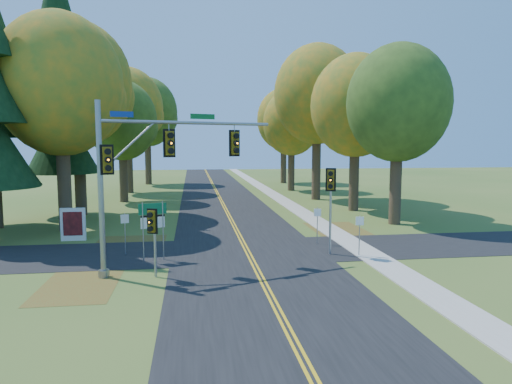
{
  "coord_description": "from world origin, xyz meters",
  "views": [
    {
      "loc": [
        -2.87,
        -21.98,
        5.77
      ],
      "look_at": [
        0.48,
        1.86,
        3.2
      ],
      "focal_mm": 32.0,
      "sensor_mm": 36.0,
      "label": 1
    }
  ],
  "objects": [
    {
      "name": "pine_c",
      "position": [
        -13.0,
        16.0,
        9.69
      ],
      "size": [
        5.6,
        5.6,
        20.56
      ],
      "color": "#38281C",
      "rests_on": "ground"
    },
    {
      "name": "road_cross",
      "position": [
        0.0,
        2.0,
        0.01
      ],
      "size": [
        60.0,
        6.0,
        0.02
      ],
      "primitive_type": "cube",
      "color": "black",
      "rests_on": "ground"
    },
    {
      "name": "leaf_patch_w_far",
      "position": [
        -7.5,
        -3.0,
        0.01
      ],
      "size": [
        3.0,
        5.0,
        0.0
      ],
      "primitive_type": "cube",
      "color": "brown",
      "rests_on": "ground"
    },
    {
      "name": "centerline_left",
      "position": [
        -0.1,
        0.0,
        0.03
      ],
      "size": [
        0.1,
        160.0,
        0.01
      ],
      "primitive_type": "cube",
      "color": "gold",
      "rests_on": "road_main"
    },
    {
      "name": "tree_e_b",
      "position": [
        10.97,
        15.58,
        8.9
      ],
      "size": [
        7.6,
        7.6,
        13.33
      ],
      "color": "#38281C",
      "rests_on": "ground"
    },
    {
      "name": "ground",
      "position": [
        0.0,
        0.0,
        0.0
      ],
      "size": [
        160.0,
        160.0,
        0.0
      ],
      "primitive_type": "plane",
      "color": "#3B591F",
      "rests_on": "ground"
    },
    {
      "name": "tree_w_d",
      "position": [
        -10.13,
        33.18,
        9.78
      ],
      "size": [
        8.2,
        8.2,
        14.56
      ],
      "color": "#38281C",
      "rests_on": "ground"
    },
    {
      "name": "tree_e_e",
      "position": [
        10.47,
        43.58,
        9.19
      ],
      "size": [
        7.8,
        7.8,
        13.74
      ],
      "color": "#38281C",
      "rests_on": "ground"
    },
    {
      "name": "tree_w_a",
      "position": [
        -11.13,
        9.38,
        9.49
      ],
      "size": [
        8.0,
        8.0,
        14.15
      ],
      "color": "#38281C",
      "rests_on": "ground"
    },
    {
      "name": "centerline_right",
      "position": [
        0.1,
        0.0,
        0.03
      ],
      "size": [
        0.1,
        160.0,
        0.01
      ],
      "primitive_type": "cube",
      "color": "gold",
      "rests_on": "road_main"
    },
    {
      "name": "tree_w_c",
      "position": [
        -9.54,
        24.47,
        7.94
      ],
      "size": [
        6.8,
        6.8,
        11.91
      ],
      "color": "#38281C",
      "rests_on": "ground"
    },
    {
      "name": "reg_sign_e_north",
      "position": [
        4.2,
        3.04,
        1.46
      ],
      "size": [
        0.41,
        0.07,
        2.14
      ],
      "rotation": [
        0.0,
        0.0,
        -0.07
      ],
      "color": "gray",
      "rests_on": "ground"
    },
    {
      "name": "reg_sign_e_south",
      "position": [
        5.56,
        -0.01,
        1.46
      ],
      "size": [
        0.4,
        0.11,
        2.13
      ],
      "rotation": [
        0.0,
        0.0,
        -0.21
      ],
      "color": "gray",
      "rests_on": "ground"
    },
    {
      "name": "reg_sign_w",
      "position": [
        -6.36,
        1.99,
        1.5
      ],
      "size": [
        0.39,
        0.2,
        2.19
      ],
      "rotation": [
        0.0,
        0.0,
        0.42
      ],
      "color": "gray",
      "rests_on": "ground"
    },
    {
      "name": "road_main",
      "position": [
        0.0,
        0.0,
        0.01
      ],
      "size": [
        8.0,
        160.0,
        0.02
      ],
      "primitive_type": "cube",
      "color": "black",
      "rests_on": "ground"
    },
    {
      "name": "info_kiosk",
      "position": [
        -9.92,
        6.0,
        0.98
      ],
      "size": [
        1.42,
        0.22,
        1.96
      ],
      "rotation": [
        0.0,
        0.0,
        -0.0
      ],
      "color": "silver",
      "rests_on": "ground"
    },
    {
      "name": "tree_e_c",
      "position": [
        9.88,
        23.69,
        10.66
      ],
      "size": [
        8.8,
        8.8,
        15.79
      ],
      "color": "#38281C",
      "rests_on": "ground"
    },
    {
      "name": "route_sign_cluster",
      "position": [
        -4.81,
        0.5,
        2.07
      ],
      "size": [
        1.32,
        0.45,
        2.94
      ],
      "rotation": [
        0.0,
        0.0,
        0.31
      ],
      "color": "gray",
      "rests_on": "ground"
    },
    {
      "name": "tree_e_d",
      "position": [
        9.26,
        32.87,
        8.24
      ],
      "size": [
        7.0,
        7.0,
        12.32
      ],
      "color": "#38281C",
      "rests_on": "ground"
    },
    {
      "name": "traffic_mast",
      "position": [
        -4.77,
        -1.35,
        4.87
      ],
      "size": [
        7.9,
        3.25,
        7.58
      ],
      "rotation": [
        0.0,
        0.0,
        0.35
      ],
      "color": "gray",
      "rests_on": "ground"
    },
    {
      "name": "leaf_patch_w_near",
      "position": [
        -6.5,
        4.0,
        0.01
      ],
      "size": [
        4.0,
        6.0,
        0.0
      ],
      "primitive_type": "cube",
      "color": "brown",
      "rests_on": "ground"
    },
    {
      "name": "tree_w_b",
      "position": [
        -11.72,
        16.29,
        10.37
      ],
      "size": [
        8.6,
        8.6,
        15.38
      ],
      "color": "#38281C",
      "rests_on": "ground"
    },
    {
      "name": "leaf_patch_e",
      "position": [
        6.8,
        6.0,
        0.01
      ],
      "size": [
        3.5,
        8.0,
        0.0
      ],
      "primitive_type": "cube",
      "color": "brown",
      "rests_on": "ground"
    },
    {
      "name": "ped_signal_pole",
      "position": [
        -4.57,
        -2.46,
        2.25
      ],
      "size": [
        0.46,
        0.55,
        3.03
      ],
      "rotation": [
        0.0,
        0.0,
        -0.38
      ],
      "color": "#9B9EA4",
      "rests_on": "ground"
    },
    {
      "name": "sidewalk_east",
      "position": [
        6.2,
        0.0,
        0.03
      ],
      "size": [
        1.6,
        160.0,
        0.06
      ],
      "primitive_type": "cube",
      "color": "#9E998E",
      "rests_on": "ground"
    },
    {
      "name": "tree_e_a",
      "position": [
        11.57,
        8.77,
        8.53
      ],
      "size": [
        7.2,
        7.2,
        12.73
      ],
      "color": "#38281C",
      "rests_on": "ground"
    },
    {
      "name": "tree_w_e",
      "position": [
        -8.92,
        44.09,
        10.07
      ],
      "size": [
        8.4,
        8.4,
        14.97
      ],
      "color": "#38281C",
      "rests_on": "ground"
    },
    {
      "name": "east_signal_pole",
      "position": [
        4.13,
        0.43,
        3.43
      ],
      "size": [
        0.5,
        0.6,
        4.53
      ],
      "rotation": [
        0.0,
        0.0,
        -0.35
      ],
      "color": "#9C9DA4",
      "rests_on": "ground"
    }
  ]
}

